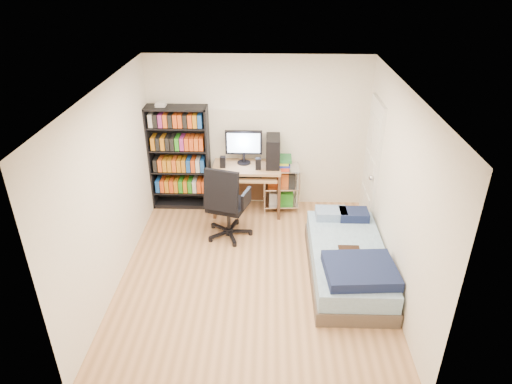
{
  "coord_description": "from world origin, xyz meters",
  "views": [
    {
      "loc": [
        0.19,
        -4.93,
        3.84
      ],
      "look_at": [
        0.02,
        0.4,
        1.02
      ],
      "focal_mm": 32.0,
      "sensor_mm": 36.0,
      "label": 1
    }
  ],
  "objects_px": {
    "office_chair": "(227,215)",
    "bed": "(348,261)",
    "media_shelf": "(179,157)",
    "computer_desk": "(254,169)"
  },
  "relations": [
    {
      "from": "computer_desk",
      "to": "bed",
      "type": "height_order",
      "value": "computer_desk"
    },
    {
      "from": "media_shelf",
      "to": "office_chair",
      "type": "height_order",
      "value": "media_shelf"
    },
    {
      "from": "computer_desk",
      "to": "bed",
      "type": "distance_m",
      "value": 2.25
    },
    {
      "from": "media_shelf",
      "to": "computer_desk",
      "type": "bearing_deg",
      "value": -4.92
    },
    {
      "from": "media_shelf",
      "to": "bed",
      "type": "relative_size",
      "value": 0.92
    },
    {
      "from": "media_shelf",
      "to": "bed",
      "type": "height_order",
      "value": "media_shelf"
    },
    {
      "from": "computer_desk",
      "to": "bed",
      "type": "relative_size",
      "value": 0.7
    },
    {
      "from": "office_chair",
      "to": "bed",
      "type": "xyz_separation_m",
      "value": [
        1.67,
        -0.91,
        -0.13
      ]
    },
    {
      "from": "media_shelf",
      "to": "office_chair",
      "type": "xyz_separation_m",
      "value": [
        0.85,
        -0.96,
        -0.51
      ]
    },
    {
      "from": "media_shelf",
      "to": "computer_desk",
      "type": "height_order",
      "value": "media_shelf"
    }
  ]
}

